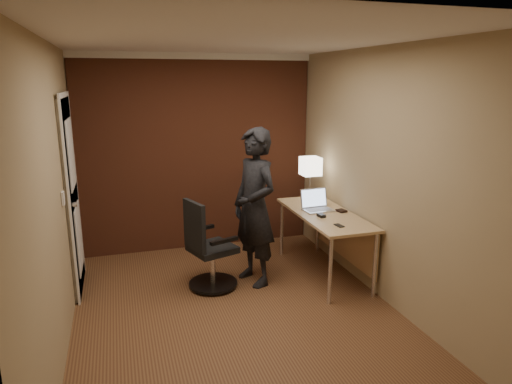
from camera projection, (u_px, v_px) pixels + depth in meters
room at (181, 150)px, 5.38m from camera, size 4.00×4.00×4.00m
desk at (330, 223)px, 5.16m from camera, size 0.60×1.50×0.73m
desk_lamp at (310, 167)px, 5.55m from camera, size 0.22×0.22×0.54m
laptop at (316, 204)px, 5.22m from camera, size 0.35×0.28×0.23m
mouse at (321, 215)px, 4.94m from camera, size 0.07×0.11×0.03m
phone at (339, 226)px, 4.64m from camera, size 0.07×0.12×0.01m
wallet at (341, 211)px, 5.14m from camera, size 0.11×0.12×0.02m
office_chair at (207, 251)px, 4.80m from camera, size 0.55×0.60×0.96m
person at (255, 207)px, 4.87m from camera, size 0.59×0.72×1.70m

